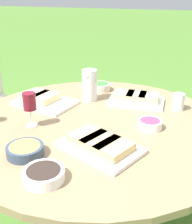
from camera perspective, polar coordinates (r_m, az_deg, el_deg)
ground_plane at (r=2.00m, az=-0.00°, el=-20.77°), size 40.00×40.00×0.00m
dining_table at (r=1.62m, az=-0.00°, el=-4.70°), size 1.49×1.49×0.71m
water_pitcher at (r=1.85m, az=-1.30°, el=5.47°), size 0.11×0.10×0.21m
wine_glass at (r=1.52m, az=-13.35°, el=1.87°), size 0.07×0.07×0.19m
platter_bread_main at (r=1.31m, az=0.81°, el=-6.58°), size 0.37×0.44×0.06m
platter_charcuterie at (r=1.84m, az=8.16°, el=2.69°), size 0.23×0.37×0.07m
platter_sandwich_side at (r=1.85m, az=-10.85°, el=2.49°), size 0.33×0.42×0.06m
bowl_fries at (r=1.30m, az=-14.21°, el=-7.47°), size 0.17×0.17×0.05m
bowl_salad at (r=2.06m, az=0.90°, el=5.21°), size 0.14×0.14×0.05m
bowl_olives at (r=1.14m, az=-10.57°, el=-12.33°), size 0.16×0.16×0.05m
bowl_dip_red at (r=1.53m, az=10.91°, el=-2.33°), size 0.13×0.13×0.04m
cup_water_near at (r=1.79m, az=16.39°, el=2.02°), size 0.07×0.07×0.10m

